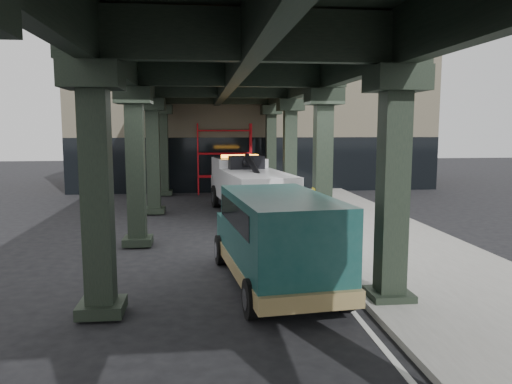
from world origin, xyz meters
TOP-DOWN VIEW (x-y plane):
  - ground at (0.00, 0.00)m, footprint 90.00×90.00m
  - sidewalk at (4.50, 2.00)m, footprint 5.00×40.00m
  - lane_stripe at (1.70, 2.00)m, footprint 0.12×38.00m
  - viaduct at (-0.40, 2.00)m, footprint 7.40×32.00m
  - building at (2.00, 20.00)m, footprint 22.00×10.00m
  - scaffolding at (0.00, 14.64)m, footprint 3.08×0.88m
  - tow_truck at (0.68, 7.49)m, footprint 3.21×8.30m
  - towed_van at (0.37, -2.61)m, footprint 2.73×5.76m

SIDE VIEW (x-z plane):
  - ground at x=0.00m, z-range 0.00..0.00m
  - lane_stripe at x=1.70m, z-range 0.00..0.01m
  - sidewalk at x=4.50m, z-range 0.00..0.15m
  - towed_van at x=0.37m, z-range 0.08..2.34m
  - tow_truck at x=0.68m, z-range -0.03..2.62m
  - scaffolding at x=0.00m, z-range 0.11..4.11m
  - building at x=2.00m, z-range 0.00..8.00m
  - viaduct at x=-0.40m, z-range 2.26..8.66m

